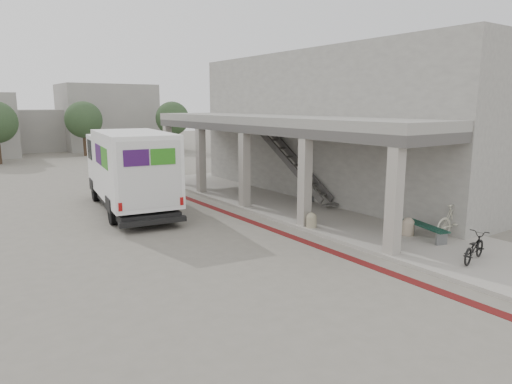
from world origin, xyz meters
TOP-DOWN VIEW (x-y plane):
  - ground at (0.00, 0.00)m, footprint 120.00×120.00m
  - bike_lane_stripe at (1.00, 2.00)m, footprint 0.35×40.00m
  - sidewalk at (4.00, 0.00)m, footprint 4.40×28.00m
  - transit_building at (6.83, 4.50)m, footprint 7.60×17.00m
  - distant_backdrop at (-2.84, 35.89)m, footprint 28.00×10.00m
  - tree_mid at (2.00, 30.00)m, footprint 3.20×3.20m
  - tree_right at (10.00, 29.00)m, footprint 3.20×3.20m
  - fedex_truck at (-2.12, 7.06)m, footprint 3.57×8.32m
  - bench at (4.31, -3.10)m, footprint 0.92×1.95m
  - bollard_near at (4.15, -2.55)m, footprint 0.41×0.41m
  - bollard_far at (2.10, 0.09)m, footprint 0.37×0.37m
  - utility_cabinet at (5.00, 3.71)m, footprint 0.51×0.67m
  - bicycle_black at (3.45, -5.29)m, footprint 1.64×0.88m
  - bicycle_cream at (5.38, -3.50)m, footprint 1.89×0.64m

SIDE VIEW (x-z plane):
  - ground at x=0.00m, z-range 0.00..0.00m
  - bike_lane_stripe at x=1.00m, z-range 0.00..0.01m
  - sidewalk at x=4.00m, z-range 0.00..0.12m
  - bollard_far at x=2.10m, z-range 0.12..0.68m
  - bollard_near at x=4.15m, z-range 0.12..0.74m
  - bench at x=4.31m, z-range 0.22..0.66m
  - bicycle_black at x=3.45m, z-range 0.12..0.94m
  - utility_cabinet at x=5.00m, z-range 0.12..1.22m
  - bicycle_cream at x=5.38m, z-range 0.12..1.24m
  - fedex_truck at x=-2.12m, z-range 0.11..3.55m
  - distant_backdrop at x=-2.84m, z-range -0.55..5.95m
  - tree_mid at x=2.00m, z-range 0.78..5.58m
  - tree_right at x=10.00m, z-range 0.78..5.58m
  - transit_building at x=6.83m, z-range -0.10..6.90m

